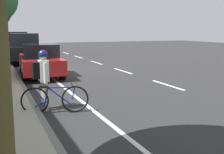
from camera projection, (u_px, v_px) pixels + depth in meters
name	position (u px, v px, depth m)	size (l,w,h in m)	color
ground	(56.00, 70.00, 15.55)	(64.89, 64.89, 0.00)	#2C2C2C
curb_edge	(14.00, 71.00, 14.70)	(0.16, 40.55, 0.13)	gray
lane_stripe_centre	(108.00, 66.00, 17.03)	(0.14, 40.00, 0.01)	white
lane_stripe_bike_edge	(43.00, 71.00, 15.27)	(0.12, 40.55, 0.01)	white
parked_suv_dark_blue_nearest	(16.00, 43.00, 24.68)	(2.01, 4.72, 1.99)	navy
parked_pickup_black_second	(24.00, 49.00, 18.98)	(2.27, 5.41, 1.95)	black
parked_sedan_red_mid	(40.00, 60.00, 13.47)	(2.04, 4.50, 1.52)	maroon
bicycle_at_curb	(55.00, 99.00, 7.44)	(1.73, 0.53, 0.78)	black
cyclist_with_backpack	(42.00, 74.00, 7.66)	(0.42, 0.62, 1.65)	#C6B284
fire_hydrant	(1.00, 54.00, 18.74)	(0.22, 0.22, 0.84)	red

